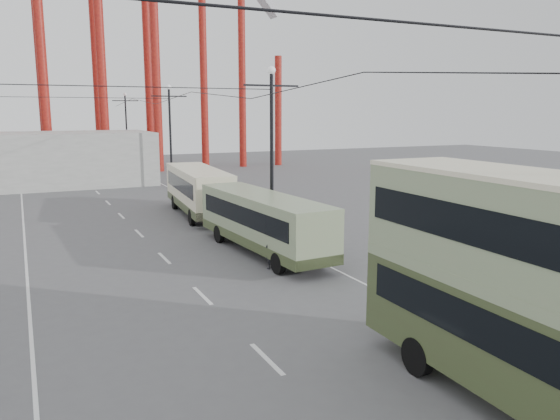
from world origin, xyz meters
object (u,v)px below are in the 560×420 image
single_decker_green (263,220)px  double_decker_bus (551,288)px  single_decker_cream (198,189)px  pedestrian (271,251)px

single_decker_green → double_decker_bus: bearing=-94.6°
double_decker_bus → single_decker_cream: (0.49, 27.55, -1.34)m
double_decker_bus → single_decker_green: (0.33, 16.35, -1.46)m
double_decker_bus → single_decker_green: size_ratio=0.99×
single_decker_green → single_decker_cream: size_ratio=1.01×
double_decker_bus → single_decker_green: double_decker_bus is taller
pedestrian → single_decker_cream: bearing=-114.5°
pedestrian → single_decker_green: bearing=-127.4°
single_decker_green → pedestrian: single_decker_green is taller
single_decker_green → pedestrian: (-0.80, -2.66, -0.85)m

